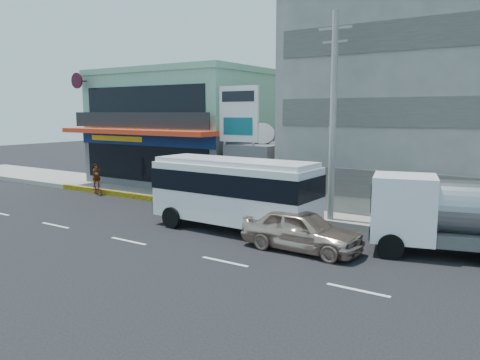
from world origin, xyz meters
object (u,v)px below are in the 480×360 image
object	(u,v)px
billboard	(239,121)
satellite_dish	(262,143)
utility_pole_near	(333,118)
shop_building	(191,131)
minibus	(234,189)
motorcycle_rider	(97,184)
sedan	(302,230)
tanker_truck	(471,216)
concrete_building	(456,83)

from	to	relation	value
billboard	satellite_dish	bearing A→B (deg)	74.48
utility_pole_near	shop_building	bearing A→B (deg)	154.94
minibus	motorcycle_rider	xyz separation A→B (m)	(-12.89, 2.89, -1.29)
shop_building	sedan	bearing A→B (deg)	-37.08
utility_pole_near	minibus	distance (m)	5.74
shop_building	utility_pole_near	distance (m)	15.50
billboard	minibus	xyz separation A→B (m)	(3.23, -5.29, -2.96)
billboard	motorcycle_rider	distance (m)	10.82
utility_pole_near	tanker_truck	distance (m)	7.52
billboard	sedan	xyz separation A→B (m)	(7.20, -6.36, -4.10)
minibus	motorcycle_rider	size ratio (longest dim) A/B	3.87
concrete_building	motorcycle_rider	world-z (taller)	concrete_building
concrete_building	tanker_truck	xyz separation A→B (m)	(2.33, -9.59, -5.38)
billboard	utility_pole_near	world-z (taller)	utility_pole_near
satellite_dish	sedan	bearing A→B (deg)	-50.64
shop_building	satellite_dish	world-z (taller)	shop_building
minibus	sedan	xyz separation A→B (m)	(3.96, -1.08, -1.15)
minibus	utility_pole_near	bearing A→B (deg)	46.85
satellite_dish	tanker_truck	distance (m)	13.68
utility_pole_near	sedan	world-z (taller)	utility_pole_near
shop_building	billboard	bearing A→B (deg)	-32.32
concrete_building	satellite_dish	xyz separation A→B (m)	(-10.00, -4.00, -3.42)
utility_pole_near	sedan	xyz separation A→B (m)	(0.70, -4.56, -4.33)
sedan	tanker_truck	size ratio (longest dim) A/B	0.61
sedan	minibus	bearing A→B (deg)	75.93
utility_pole_near	tanker_truck	xyz separation A→B (m)	(6.33, -1.99, -3.53)
motorcycle_rider	billboard	bearing A→B (deg)	13.96
sedan	concrete_building	bearing A→B (deg)	-14.02
shop_building	utility_pole_near	size ratio (longest dim) A/B	1.24
utility_pole_near	sedan	distance (m)	6.33
tanker_truck	motorcycle_rider	bearing A→B (deg)	176.46
concrete_building	sedan	xyz separation A→B (m)	(-3.30, -12.16, -6.18)
billboard	tanker_truck	distance (m)	13.78
shop_building	concrete_building	size ratio (longest dim) A/B	0.77
shop_building	concrete_building	xyz separation A→B (m)	(18.00, 1.05, 3.00)
concrete_building	tanker_truck	bearing A→B (deg)	-76.34
billboard	motorcycle_rider	xyz separation A→B (m)	(-9.66, -2.40, -4.25)
shop_building	minibus	size ratio (longest dim) A/B	1.56
tanker_truck	minibus	bearing A→B (deg)	-171.14
shop_building	sedan	xyz separation A→B (m)	(14.70, -11.11, -3.17)
satellite_dish	utility_pole_near	size ratio (longest dim) A/B	0.15
sedan	tanker_truck	xyz separation A→B (m)	(5.63, 2.58, 0.80)
tanker_truck	motorcycle_rider	size ratio (longest dim) A/B	3.88
satellite_dish	billboard	bearing A→B (deg)	-105.52
concrete_building	billboard	size ratio (longest dim) A/B	2.32
utility_pole_near	minibus	xyz separation A→B (m)	(-3.27, -3.49, -3.18)
concrete_building	sedan	bearing A→B (deg)	-105.19
concrete_building	minibus	world-z (taller)	concrete_building
satellite_dish	utility_pole_near	distance (m)	7.17
concrete_building	shop_building	bearing A→B (deg)	-176.65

